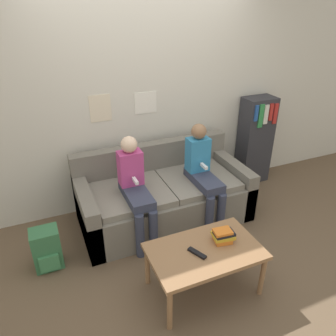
# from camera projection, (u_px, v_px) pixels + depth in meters

# --- Properties ---
(ground_plane) EXTENTS (10.00, 10.00, 0.00)m
(ground_plane) POSITION_uv_depth(u_px,v_px,m) (184.00, 246.00, 3.41)
(ground_plane) COLOR brown
(wall_back) EXTENTS (8.00, 0.06, 2.60)m
(wall_back) POSITION_uv_depth(u_px,v_px,m) (145.00, 97.00, 3.71)
(wall_back) COLOR beige
(wall_back) RESTS_ON ground_plane
(couch) EXTENTS (1.89, 0.89, 0.81)m
(couch) POSITION_uv_depth(u_px,v_px,m) (163.00, 197.00, 3.74)
(couch) COLOR #6B665B
(couch) RESTS_ON ground_plane
(coffee_table) EXTENTS (0.94, 0.58, 0.44)m
(coffee_table) POSITION_uv_depth(u_px,v_px,m) (205.00, 254.00, 2.75)
(coffee_table) COLOR #8E6642
(coffee_table) RESTS_ON ground_plane
(person_left) EXTENTS (0.24, 0.60, 1.11)m
(person_left) POSITION_uv_depth(u_px,v_px,m) (135.00, 187.00, 3.28)
(person_left) COLOR #33384C
(person_left) RESTS_ON ground_plane
(person_right) EXTENTS (0.24, 0.60, 1.12)m
(person_right) POSITION_uv_depth(u_px,v_px,m) (203.00, 172.00, 3.55)
(person_right) COLOR #33384C
(person_right) RESTS_ON ground_plane
(tv_remote) EXTENTS (0.11, 0.17, 0.02)m
(tv_remote) POSITION_uv_depth(u_px,v_px,m) (197.00, 253.00, 2.67)
(tv_remote) COLOR black
(tv_remote) RESTS_ON coffee_table
(book_stack) EXTENTS (0.20, 0.17, 0.11)m
(book_stack) POSITION_uv_depth(u_px,v_px,m) (223.00, 236.00, 2.80)
(book_stack) COLOR orange
(book_stack) RESTS_ON coffee_table
(bookshelf) EXTENTS (0.41, 0.29, 1.18)m
(bookshelf) POSITION_uv_depth(u_px,v_px,m) (255.00, 140.00, 4.40)
(bookshelf) COLOR #2D2D33
(bookshelf) RESTS_ON ground_plane
(backpack) EXTENTS (0.26, 0.23, 0.42)m
(backpack) POSITION_uv_depth(u_px,v_px,m) (47.00, 249.00, 3.08)
(backpack) COLOR #336B42
(backpack) RESTS_ON ground_plane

